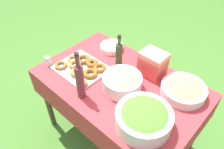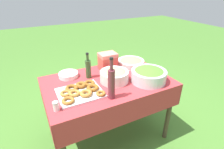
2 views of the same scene
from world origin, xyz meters
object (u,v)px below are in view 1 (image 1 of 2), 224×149
(salad_bowl, at_px, (144,118))
(wine_bottle, at_px, (80,81))
(olive_oil_bottle, at_px, (119,54))
(donut_platter, at_px, (82,67))
(cooler_box, at_px, (153,64))
(pasta_bowl, at_px, (122,81))
(bread_bowl, at_px, (183,89))
(plate_stack, at_px, (111,47))

(salad_bowl, relative_size, wine_bottle, 0.94)
(salad_bowl, height_order, olive_oil_bottle, olive_oil_bottle)
(salad_bowl, bearing_deg, donut_platter, -7.73)
(cooler_box, bearing_deg, wine_bottle, 67.29)
(donut_platter, xyz_separation_m, wine_bottle, (-0.22, 0.19, 0.13))
(salad_bowl, distance_m, wine_bottle, 0.49)
(olive_oil_bottle, bearing_deg, pasta_bowl, 136.55)
(cooler_box, bearing_deg, bread_bowl, 174.27)
(plate_stack, bearing_deg, bread_bowl, 175.97)
(olive_oil_bottle, bearing_deg, plate_stack, -30.97)
(pasta_bowl, xyz_separation_m, donut_platter, (0.38, 0.06, -0.05))
(donut_platter, distance_m, bread_bowl, 0.80)
(wine_bottle, bearing_deg, bread_bowl, -135.62)
(bread_bowl, bearing_deg, salad_bowl, 83.33)
(plate_stack, relative_size, wine_bottle, 0.55)
(pasta_bowl, relative_size, cooler_box, 1.45)
(bread_bowl, relative_size, cooler_box, 1.62)
(donut_platter, height_order, bread_bowl, bread_bowl)
(salad_bowl, xyz_separation_m, cooler_box, (0.25, -0.44, 0.03))
(donut_platter, distance_m, wine_bottle, 0.31)
(pasta_bowl, xyz_separation_m, olive_oil_bottle, (0.20, -0.19, 0.04))
(plate_stack, bearing_deg, pasta_bowl, 141.99)
(donut_platter, xyz_separation_m, olive_oil_bottle, (-0.17, -0.26, 0.09))
(pasta_bowl, xyz_separation_m, wine_bottle, (0.16, 0.25, 0.08))
(salad_bowl, xyz_separation_m, olive_oil_bottle, (0.51, -0.35, 0.03))
(donut_platter, xyz_separation_m, plate_stack, (0.02, -0.37, 0.00))
(salad_bowl, bearing_deg, bread_bowl, -96.67)
(donut_platter, bearing_deg, olive_oil_bottle, -123.66)
(salad_bowl, relative_size, pasta_bowl, 1.23)
(donut_platter, height_order, cooler_box, cooler_box)
(salad_bowl, height_order, wine_bottle, wine_bottle)
(salad_bowl, height_order, plate_stack, salad_bowl)
(salad_bowl, bearing_deg, pasta_bowl, -26.79)
(donut_platter, relative_size, wine_bottle, 1.10)
(pasta_bowl, height_order, wine_bottle, wine_bottle)
(wine_bottle, xyz_separation_m, bread_bowl, (-0.52, -0.51, -0.10))
(plate_stack, distance_m, bread_bowl, 0.75)
(plate_stack, xyz_separation_m, cooler_box, (-0.46, 0.02, 0.08))
(salad_bowl, bearing_deg, plate_stack, -33.40)
(bread_bowl, bearing_deg, plate_stack, -4.03)
(wine_bottle, distance_m, cooler_box, 0.58)
(plate_stack, bearing_deg, olive_oil_bottle, 149.03)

